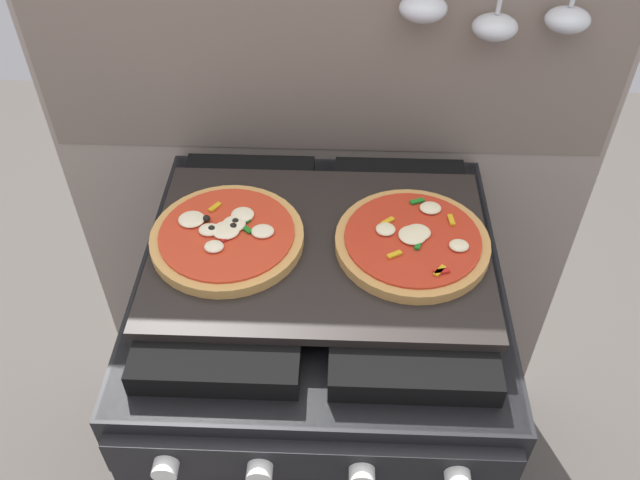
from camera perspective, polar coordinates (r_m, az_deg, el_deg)
name	(u,v)px	position (r m, az deg, el deg)	size (l,w,h in m)	color
kitchen_backsplash	(328,176)	(1.41, 0.68, 5.43)	(1.10, 0.09, 1.55)	gray
stove	(320,405)	(1.44, 0.00, -13.86)	(0.60, 0.64, 0.90)	black
baking_tray	(320,248)	(1.08, 0.00, -0.69)	(0.54, 0.38, 0.02)	black
pizza_left	(227,237)	(1.08, -7.92, 0.24)	(0.24, 0.24, 0.03)	tan
pizza_right	(412,241)	(1.07, 7.87, -0.09)	(0.24, 0.24, 0.03)	#C18947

